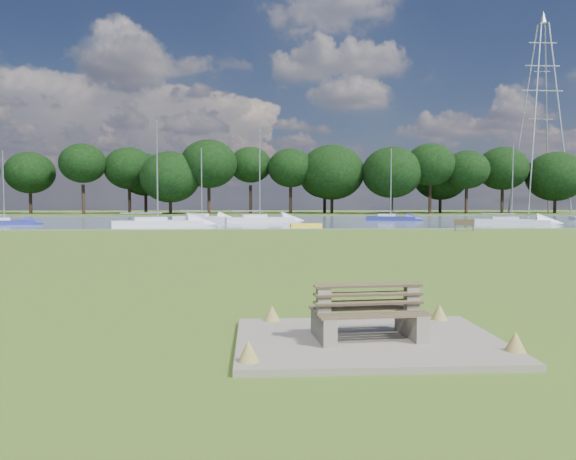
{
  "coord_description": "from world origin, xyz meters",
  "views": [
    {
      "loc": [
        -1.8,
        -22.8,
        2.3
      ],
      "look_at": [
        -0.58,
        -2.0,
        1.21
      ],
      "focal_mm": 35.0,
      "sensor_mm": 36.0,
      "label": 1
    }
  ],
  "objects": [
    {
      "name": "sailboat_0",
      "position": [
        22.77,
        29.73,
        0.46
      ],
      "size": [
        6.95,
        4.43,
        7.72
      ],
      "rotation": [
        0.0,
        0.0,
        -0.41
      ],
      "color": "silver",
      "rests_on": "river"
    },
    {
      "name": "far_bank",
      "position": [
        0.0,
        72.0,
        0.0
      ],
      "size": [
        220.0,
        20.0,
        0.4
      ],
      "primitive_type": "cube",
      "color": "#4C6626",
      "rests_on": "ground"
    },
    {
      "name": "sailboat_7",
      "position": [
        -10.27,
        26.03,
        0.54
      ],
      "size": [
        7.96,
        4.08,
        9.16
      ],
      "rotation": [
        0.0,
        0.0,
        0.26
      ],
      "color": "silver",
      "rests_on": "river"
    },
    {
      "name": "sailboat_4",
      "position": [
        -7.77,
        39.76,
        0.54
      ],
      "size": [
        6.47,
        3.25,
        8.06
      ],
      "rotation": [
        0.0,
        0.0,
        -0.25
      ],
      "color": "silver",
      "rests_on": "river"
    },
    {
      "name": "bench_pair",
      "position": [
        -0.0,
        -14.0,
        0.48
      ],
      "size": [
        1.84,
        1.18,
        0.94
      ],
      "rotation": [
        0.0,
        0.0,
        0.09
      ],
      "color": "gray",
      "rests_on": "concrete_pad"
    },
    {
      "name": "tree_line",
      "position": [
        -9.41,
        68.0,
        6.95
      ],
      "size": [
        125.07,
        9.68,
        11.72
      ],
      "color": "black",
      "rests_on": "far_bank"
    },
    {
      "name": "riverbank_bench",
      "position": [
        13.93,
        18.55,
        0.46
      ],
      "size": [
        1.55,
        0.99,
        0.92
      ],
      "rotation": [
        0.0,
        0.0,
        -0.4
      ],
      "color": "brown",
      "rests_on": "ground"
    },
    {
      "name": "pylon",
      "position": [
        46.47,
        70.0,
        21.1
      ],
      "size": [
        7.28,
        5.11,
        33.81
      ],
      "color": "#9D9FA4",
      "rests_on": "far_bank"
    },
    {
      "name": "river",
      "position": [
        0.0,
        42.0,
        0.0
      ],
      "size": [
        220.0,
        40.0,
        0.1
      ],
      "primitive_type": "cube",
      "color": "gray",
      "rests_on": "ground"
    },
    {
      "name": "sailboat_2",
      "position": [
        -25.17,
        30.76,
        0.45
      ],
      "size": [
        5.22,
        3.3,
        6.87
      ],
      "rotation": [
        0.0,
        0.0,
        0.4
      ],
      "color": "navy",
      "rests_on": "river"
    },
    {
      "name": "kayak",
      "position": [
        2.63,
        25.8,
        0.19
      ],
      "size": [
        2.82,
        1.04,
        0.28
      ],
      "primitive_type": "cube",
      "rotation": [
        0.0,
        0.0,
        0.15
      ],
      "color": "yellow",
      "rests_on": "river"
    },
    {
      "name": "sailboat_6",
      "position": [
        13.43,
        39.69,
        0.52
      ],
      "size": [
        5.67,
        3.05,
        8.05
      ],
      "rotation": [
        0.0,
        0.0,
        -0.3
      ],
      "color": "navy",
      "rests_on": "river"
    },
    {
      "name": "ground",
      "position": [
        0.0,
        0.0,
        0.0
      ],
      "size": [
        220.0,
        220.0,
        0.0
      ],
      "primitive_type": "plane",
      "color": "olive"
    },
    {
      "name": "sailboat_8",
      "position": [
        -1.4,
        34.73,
        0.57
      ],
      "size": [
        7.19,
        2.94,
        9.73
      ],
      "rotation": [
        0.0,
        0.0,
        0.15
      ],
      "color": "silver",
      "rests_on": "river"
    },
    {
      "name": "concrete_pad",
      "position": [
        0.0,
        -14.0,
        0.05
      ],
      "size": [
        4.2,
        3.2,
        0.1
      ],
      "primitive_type": "cube",
      "color": "gray",
      "rests_on": "ground"
    }
  ]
}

